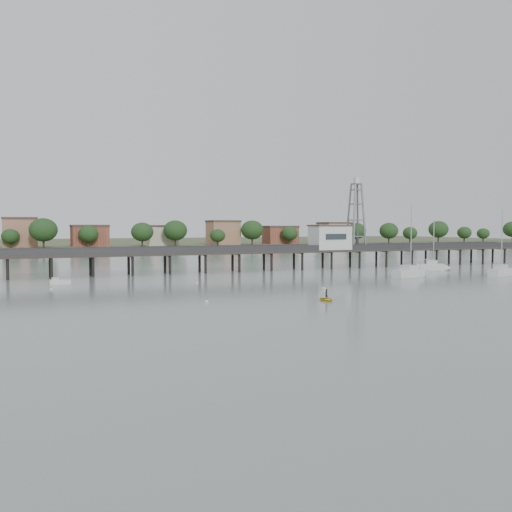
{
  "coord_description": "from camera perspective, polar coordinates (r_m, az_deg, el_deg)",
  "views": [
    {
      "loc": [
        -37.19,
        -45.69,
        9.0
      ],
      "look_at": [
        0.17,
        42.0,
        4.0
      ],
      "focal_mm": 40.0,
      "sensor_mm": 36.0,
      "label": 1
    }
  ],
  "objects": [
    {
      "name": "sailboat_e",
      "position": [
        121.96,
        17.56,
        -1.06
      ],
      "size": [
        6.56,
        4.98,
        10.93
      ],
      "rotation": [
        0.0,
        0.0,
        -0.54
      ],
      "color": "silver",
      "rests_on": "ground"
    },
    {
      "name": "mooring_buoys",
      "position": [
        82.68,
        2.04,
        -3.19
      ],
      "size": [
        77.88,
        22.31,
        0.39
      ],
      "color": "beige",
      "rests_on": "ground"
    },
    {
      "name": "far_shore",
      "position": [
        287.84,
        -15.57,
        1.29
      ],
      "size": [
        500.0,
        170.0,
        10.4
      ],
      "color": "#475133",
      "rests_on": "ground"
    },
    {
      "name": "white_tender",
      "position": [
        93.3,
        -19.06,
        -2.47
      ],
      "size": [
        3.11,
        1.35,
        1.2
      ],
      "rotation": [
        0.0,
        0.0,
        0.02
      ],
      "color": "silver",
      "rests_on": "ground"
    },
    {
      "name": "sailboat_c",
      "position": [
        106.08,
        15.47,
        -1.63
      ],
      "size": [
        8.65,
        4.98,
        13.72
      ],
      "rotation": [
        0.0,
        0.0,
        0.33
      ],
      "color": "silver",
      "rests_on": "ground"
    },
    {
      "name": "sailboat_d",
      "position": [
        113.62,
        23.44,
        -1.46
      ],
      "size": [
        7.85,
        5.13,
        12.63
      ],
      "rotation": [
        0.0,
        0.0,
        0.42
      ],
      "color": "silver",
      "rests_on": "ground"
    },
    {
      "name": "pier",
      "position": [
        112.16,
        -3.69,
        0.34
      ],
      "size": [
        150.0,
        5.0,
        5.5
      ],
      "color": "#2D2823",
      "rests_on": "ground"
    },
    {
      "name": "pier_building",
      "position": [
        122.65,
        7.4,
        1.89
      ],
      "size": [
        8.4,
        5.4,
        5.3
      ],
      "color": "silver",
      "rests_on": "ground"
    },
    {
      "name": "lattice_tower",
      "position": [
        126.07,
        9.97,
        3.91
      ],
      "size": [
        3.2,
        3.2,
        15.5
      ],
      "color": "slate",
      "rests_on": "ground"
    },
    {
      "name": "ground_plane",
      "position": [
        59.59,
        15.96,
        -5.8
      ],
      "size": [
        500.0,
        500.0,
        0.0
      ],
      "primitive_type": "plane",
      "color": "slate",
      "rests_on": "ground"
    },
    {
      "name": "yellow_dinghy",
      "position": [
        69.48,
        7.05,
        -4.46
      ],
      "size": [
        1.98,
        0.82,
        2.68
      ],
      "primitive_type": "imported",
      "rotation": [
        0.0,
        0.0,
        -0.14
      ],
      "color": "yellow",
      "rests_on": "ground"
    },
    {
      "name": "dinghy_occupant",
      "position": [
        69.48,
        7.05,
        -4.46
      ],
      "size": [
        0.82,
        1.23,
        0.28
      ],
      "primitive_type": "imported",
      "rotation": [
        0.0,
        0.0,
        3.52
      ],
      "color": "black",
      "rests_on": "ground"
    }
  ]
}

